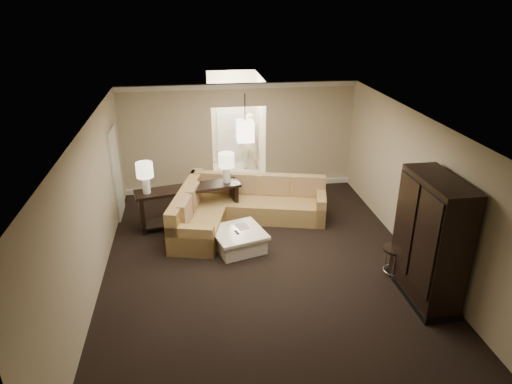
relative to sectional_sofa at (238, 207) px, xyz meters
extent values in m
plane|color=black|center=(0.27, -1.96, -0.38)|extent=(8.00, 8.00, 0.00)
cube|color=#B8AA8B|center=(0.27, 2.04, 1.02)|extent=(6.00, 0.04, 2.80)
cube|color=#B8AA8B|center=(0.27, -5.96, 1.02)|extent=(6.00, 0.04, 2.80)
cube|color=#B8AA8B|center=(-2.73, -1.96, 1.02)|extent=(0.04, 8.00, 2.80)
cube|color=#B8AA8B|center=(3.27, -1.96, 1.02)|extent=(0.04, 8.00, 2.80)
cube|color=white|center=(0.27, -1.96, 2.42)|extent=(6.00, 8.00, 0.02)
cube|color=silver|center=(0.27, 1.99, 2.35)|extent=(6.00, 0.10, 0.12)
cube|color=silver|center=(0.27, 1.99, -0.32)|extent=(6.00, 0.10, 0.12)
cube|color=silver|center=(-2.70, 0.84, 0.67)|extent=(0.05, 0.90, 2.10)
cube|color=beige|center=(0.27, 3.04, -0.38)|extent=(1.40, 2.00, 0.01)
cube|color=beige|center=(-0.43, 3.04, 1.02)|extent=(0.04, 2.00, 2.80)
cube|color=beige|center=(0.97, 3.04, 1.02)|extent=(0.04, 2.00, 2.80)
cube|color=beige|center=(0.27, 4.04, 1.02)|extent=(1.40, 0.04, 2.80)
cube|color=silver|center=(0.27, 4.01, 0.67)|extent=(0.90, 0.05, 2.10)
cube|color=brown|center=(0.46, 0.24, -0.16)|extent=(3.33, 1.72, 0.45)
cube|color=brown|center=(-0.93, -0.67, -0.16)|extent=(1.30, 1.68, 0.45)
cube|color=brown|center=(0.54, 0.58, 0.31)|extent=(3.15, 1.04, 0.49)
cube|color=brown|center=(-1.14, -0.07, 0.31)|extent=(0.88, 2.54, 0.49)
cube|color=brown|center=(1.90, -0.13, -0.05)|extent=(0.44, 0.98, 0.66)
cube|color=brown|center=(-1.09, -1.29, -0.05)|extent=(0.98, 0.44, 0.66)
cube|color=#8A6A4A|center=(-0.60, 0.82, 0.33)|extent=(0.68, 0.33, 0.49)
cube|color=#8A6A4A|center=(0.17, 0.62, 0.33)|extent=(0.68, 0.33, 0.49)
cube|color=#8A6A4A|center=(0.94, 0.42, 0.33)|extent=(0.68, 0.33, 0.49)
cube|color=#8A6A4A|center=(1.71, 0.23, 0.33)|extent=(0.68, 0.33, 0.49)
cube|color=#8A6A4A|center=(-0.99, 0.00, 0.33)|extent=(0.32, 0.66, 0.49)
cube|color=#8A6A4A|center=(-1.17, -0.72, 0.33)|extent=(0.32, 0.66, 0.49)
cube|color=white|center=(-0.12, -1.15, -0.21)|extent=(1.11, 1.11, 0.34)
cube|color=white|center=(-0.12, -1.15, -0.01)|extent=(1.24, 1.24, 0.06)
cube|color=black|center=(-0.15, -1.21, 0.03)|extent=(0.09, 0.17, 0.02)
cube|color=beige|center=(-0.01, -0.96, 0.02)|extent=(0.29, 0.35, 0.01)
cube|color=black|center=(-1.09, 0.12, 0.48)|extent=(2.38, 0.98, 0.06)
cube|color=black|center=(-2.12, -0.09, 0.04)|extent=(0.18, 0.48, 0.84)
cube|color=black|center=(-0.05, 0.33, 0.04)|extent=(0.18, 0.48, 0.84)
cube|color=black|center=(-1.09, 0.12, -0.25)|extent=(2.27, 0.91, 0.04)
cube|color=black|center=(2.87, -3.18, 0.72)|extent=(0.61, 1.46, 2.19)
cube|color=black|center=(2.56, -3.55, 0.87)|extent=(0.03, 0.65, 1.67)
cube|color=black|center=(2.56, -2.82, 0.87)|extent=(0.03, 0.65, 1.67)
cube|color=black|center=(2.87, -3.18, -0.33)|extent=(0.65, 1.53, 0.10)
cylinder|color=black|center=(2.63, -2.52, 0.18)|extent=(0.46, 0.46, 0.04)
torus|color=silver|center=(2.63, -2.52, -0.28)|extent=(0.38, 0.38, 0.03)
cylinder|color=silver|center=(2.81, -2.52, -0.11)|extent=(0.03, 0.03, 0.55)
cylinder|color=silver|center=(2.53, -2.37, -0.11)|extent=(0.03, 0.03, 0.55)
cylinder|color=silver|center=(2.55, -2.68, -0.11)|extent=(0.03, 0.03, 0.55)
cylinder|color=white|center=(-1.97, -0.06, 0.70)|extent=(0.17, 0.17, 0.37)
cylinder|color=beige|center=(-1.97, -0.06, 1.04)|extent=(0.36, 0.36, 0.32)
cylinder|color=white|center=(-0.21, 0.30, 0.70)|extent=(0.17, 0.17, 0.37)
cylinder|color=beige|center=(-0.21, 0.30, 1.04)|extent=(0.36, 0.36, 0.32)
cylinder|color=black|center=(0.27, 0.74, 2.12)|extent=(0.02, 0.02, 0.60)
cube|color=#F8E4C1|center=(0.27, 0.74, 1.57)|extent=(0.38, 0.38, 0.48)
imported|color=beige|center=(0.72, 3.41, 0.55)|extent=(0.78, 0.63, 1.87)
camera|label=1|loc=(-0.94, -9.26, 4.48)|focal=32.00mm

